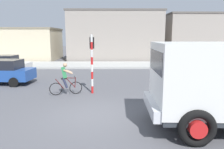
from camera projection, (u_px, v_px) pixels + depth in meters
ground_plane at (95, 115)px, 8.44m from camera, size 120.00×120.00×0.00m
sidewalk_far at (105, 65)px, 22.80m from camera, size 80.00×5.00×0.16m
cyclist at (65, 79)px, 11.30m from camera, size 1.69×0.60×1.72m
traffic_light_pole at (92, 56)px, 11.44m from camera, size 0.24×0.43×3.20m
car_red_near at (2, 72)px, 13.91m from camera, size 4.10×2.08×1.60m
car_white_mid at (3, 65)px, 17.11m from camera, size 4.06×2.00×1.60m
car_far_side at (219, 69)px, 15.20m from camera, size 4.19×2.26×1.60m
building_corner_left at (24, 44)px, 28.56m from camera, size 9.06×6.83×4.18m
building_mid_block at (115, 36)px, 27.84m from camera, size 11.99×5.79×6.29m
building_corner_right at (195, 37)px, 30.01m from camera, size 8.82×7.74×6.06m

